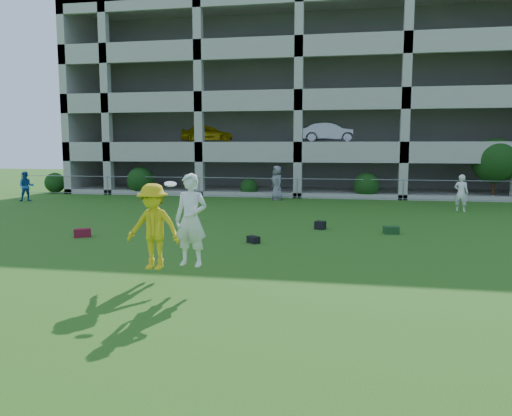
% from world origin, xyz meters
% --- Properties ---
extents(ground, '(100.00, 100.00, 0.00)m').
position_xyz_m(ground, '(0.00, 0.00, 0.00)').
color(ground, '#235114').
rests_on(ground, ground).
extents(bystander_a, '(1.01, 0.95, 1.65)m').
position_xyz_m(bystander_a, '(-14.68, 14.73, 0.82)').
color(bystander_a, '#22579C').
rests_on(bystander_a, ground).
extents(bystander_c, '(1.04, 1.13, 1.95)m').
position_xyz_m(bystander_c, '(-1.05, 17.92, 0.97)').
color(bystander_c, slate).
rests_on(bystander_c, ground).
extents(bystander_e, '(0.75, 0.64, 1.75)m').
position_xyz_m(bystander_e, '(8.14, 14.42, 0.87)').
color(bystander_e, white).
rests_on(bystander_e, ground).
extents(bag_red_a, '(0.63, 0.54, 0.28)m').
position_xyz_m(bag_red_a, '(-5.90, 5.16, 0.14)').
color(bag_red_a, '#5A0F16').
rests_on(bag_red_a, ground).
extents(bag_black_b, '(0.47, 0.45, 0.22)m').
position_xyz_m(bag_black_b, '(0.00, 5.17, 0.11)').
color(bag_black_b, black).
rests_on(bag_black_b, ground).
extents(bag_green_c, '(0.57, 0.45, 0.26)m').
position_xyz_m(bag_green_c, '(4.44, 7.69, 0.13)').
color(bag_green_c, '#123318').
rests_on(bag_green_c, ground).
extents(crate_d, '(0.44, 0.44, 0.30)m').
position_xyz_m(crate_d, '(1.94, 8.22, 0.15)').
color(crate_d, black).
rests_on(crate_d, ground).
extents(frisbee_contest, '(2.11, 1.23, 2.23)m').
position_xyz_m(frisbee_contest, '(-1.13, 0.31, 1.32)').
color(frisbee_contest, gold).
rests_on(frisbee_contest, ground).
extents(parking_garage, '(30.00, 14.00, 12.00)m').
position_xyz_m(parking_garage, '(-0.01, 27.70, 6.01)').
color(parking_garage, '#9E998C').
rests_on(parking_garage, ground).
extents(fence, '(36.06, 0.06, 1.20)m').
position_xyz_m(fence, '(0.00, 19.00, 0.61)').
color(fence, gray).
rests_on(fence, ground).
extents(shrub_row, '(34.38, 2.52, 3.50)m').
position_xyz_m(shrub_row, '(4.59, 19.70, 1.51)').
color(shrub_row, '#163D11').
rests_on(shrub_row, ground).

